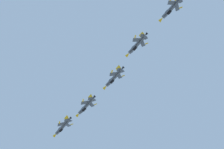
% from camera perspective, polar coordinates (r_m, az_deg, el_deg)
% --- Properties ---
extents(fighter_jet_lead, '(8.76, 15.97, 6.18)m').
position_cam_1_polar(fighter_jet_lead, '(178.59, -9.02, -9.41)').
color(fighter_jet_lead, '#4C5666').
extents(fighter_jet_left_wing, '(9.24, 15.97, 5.50)m').
position_cam_1_polar(fighter_jet_left_wing, '(169.36, -4.80, -5.76)').
color(fighter_jet_left_wing, '#4C5666').
extents(fighter_jet_right_wing, '(8.85, 15.97, 6.06)m').
position_cam_1_polar(fighter_jet_right_wing, '(160.35, 0.32, -0.62)').
color(fighter_jet_right_wing, '#4C5666').
extents(fighter_jet_left_outer, '(9.32, 15.97, 5.45)m').
position_cam_1_polar(fighter_jet_left_outer, '(157.63, 4.53, 5.44)').
color(fighter_jet_left_outer, '#4C5666').
extents(fighter_jet_right_outer, '(9.21, 15.97, 5.51)m').
position_cam_1_polar(fighter_jet_right_outer, '(153.90, 10.71, 11.75)').
color(fighter_jet_right_outer, '#4C5666').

